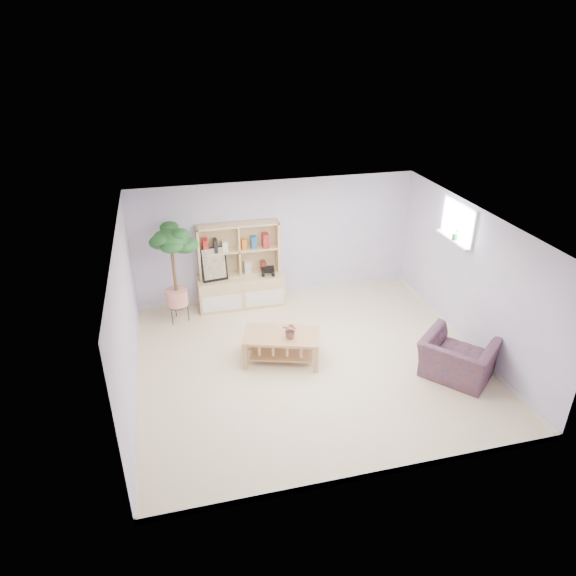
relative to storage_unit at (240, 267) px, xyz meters
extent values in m
cube|color=beige|center=(0.77, -2.24, -0.83)|extent=(5.50, 5.00, 0.01)
cube|color=white|center=(0.77, -2.24, 1.57)|extent=(5.50, 5.00, 0.01)
cube|color=silver|center=(0.77, 0.26, 0.37)|extent=(5.50, 0.01, 2.40)
cube|color=silver|center=(0.77, -4.74, 0.37)|extent=(5.50, 0.01, 2.40)
cube|color=silver|center=(-1.98, -2.24, 0.37)|extent=(0.01, 5.00, 2.40)
cube|color=silver|center=(3.52, -2.24, 0.37)|extent=(0.01, 5.00, 2.40)
cube|color=silver|center=(3.44, -1.64, 0.85)|extent=(0.14, 1.00, 0.04)
imported|color=#256C2F|center=(0.45, -2.17, -0.20)|extent=(0.32, 0.32, 0.27)
imported|color=navy|center=(2.87, -3.13, -0.44)|extent=(1.37, 1.38, 0.77)
imported|color=#164B1D|center=(3.44, -1.69, 0.98)|extent=(0.14, 0.11, 0.23)
camera|label=1|loc=(-1.27, -8.89, 4.09)|focal=32.00mm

